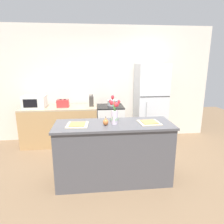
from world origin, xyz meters
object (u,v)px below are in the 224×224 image
Objects in this scene: microwave at (35,102)px; toaster at (63,103)px; pear_figurine at (106,122)px; plate_setting_left at (77,125)px; plate_setting_right at (149,122)px; knife_block at (91,101)px; flower_vase at (114,113)px; cooking_pot at (113,103)px; refrigerator at (150,104)px; stove_range at (110,124)px.

toaster is at bearing 0.07° from microwave.
plate_setting_left is (-0.42, 0.04, -0.04)m from pear_figurine.
plate_setting_left is at bearing 180.00° from plate_setting_right.
flower_vase is at bearing -78.30° from knife_block.
refrigerator is at bearing -3.28° from cooking_pot.
plate_setting_left is at bearing 174.23° from pear_figurine.
pear_figurine is at bearing -125.23° from refrigerator.
flower_vase is at bearing -58.74° from toaster.
cooking_pot is (0.29, 1.72, -0.06)m from pear_figurine.
plate_setting_right is at bearing 3.59° from pear_figurine.
refrigerator reaches higher than knife_block.
cooking_pot is (0.71, 1.68, -0.02)m from plate_setting_left.
knife_block is (-0.43, 0.03, 0.55)m from stove_range.
microwave reaches higher than plate_setting_right.
toaster is 1.13m from cooking_pot.
flower_vase is 0.19m from pear_figurine.
stove_range is 1.84× the size of microwave.
refrigerator is 3.82× the size of microwave.
flower_vase reaches higher than plate_setting_right.
knife_block reaches higher than cooking_pot.
knife_block is at bearing 117.84° from plate_setting_right.
refrigerator is at bearing -1.32° from knife_block.
toaster is 0.58× the size of microwave.
microwave is at bearing -179.98° from stove_range.
refrigerator reaches higher than microwave.
knife_block is (-0.20, 1.70, -0.02)m from pear_figurine.
knife_block is at bearing 82.63° from plate_setting_left.
plate_setting_right is 1.36× the size of cooking_pot.
flower_vase reaches higher than knife_block.
stove_range is 1.78m from pear_figurine.
pear_figurine is (-0.23, -1.67, 0.57)m from stove_range.
plate_setting_left is 1.68m from toaster.
refrigerator is 1.38m from knife_block.
pear_figurine is at bearing -48.94° from microwave.
plate_setting_right is 1.24× the size of knife_block.
microwave is at bearing 134.66° from flower_vase.
flower_vase is 1.31× the size of plate_setting_right.
stove_range is at bearing -140.46° from cooking_pot.
plate_setting_right is 1.72m from cooking_pot.
microwave reaches higher than stove_range.
knife_block reaches higher than plate_setting_right.
microwave is (-2.12, 1.62, 0.05)m from plate_setting_right.
toaster reaches higher than stove_range.
flower_vase is at bearing 23.23° from pear_figurine.
stove_range is 1.77m from microwave.
refrigerator reaches higher than stove_range.
flower_vase is (-0.09, -1.61, 0.69)m from stove_range.
toaster is 1.04× the size of knife_block.
refrigerator is (0.95, 0.00, 0.48)m from stove_range.
plate_setting_right is at bearing -37.41° from microwave.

